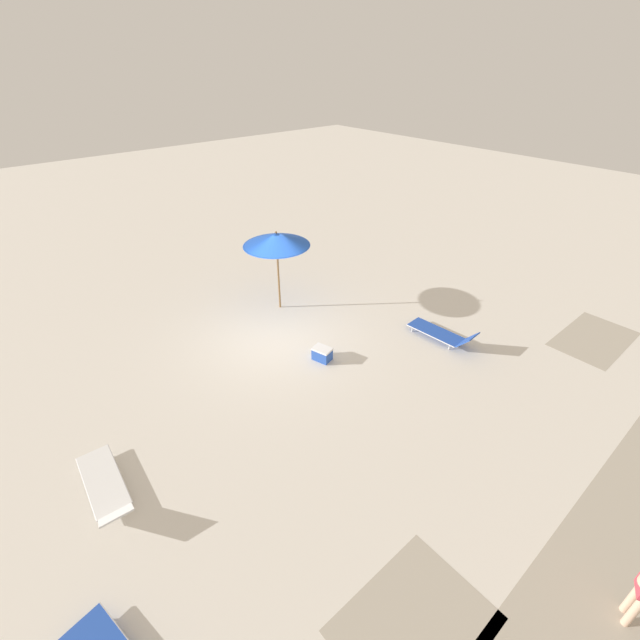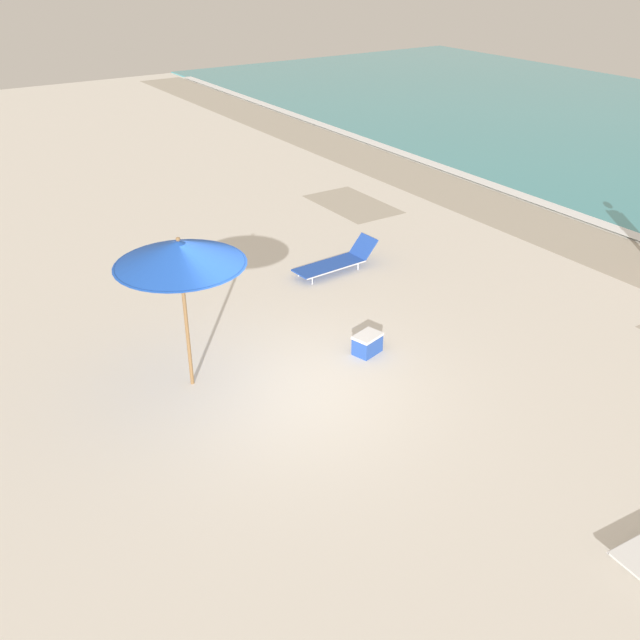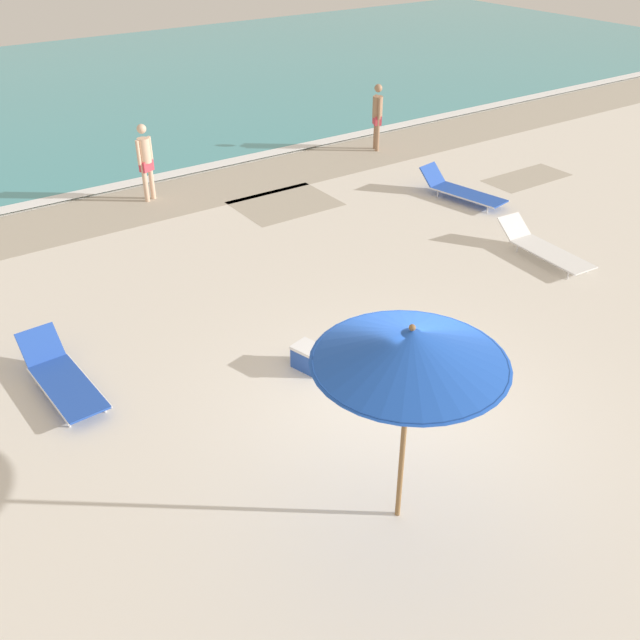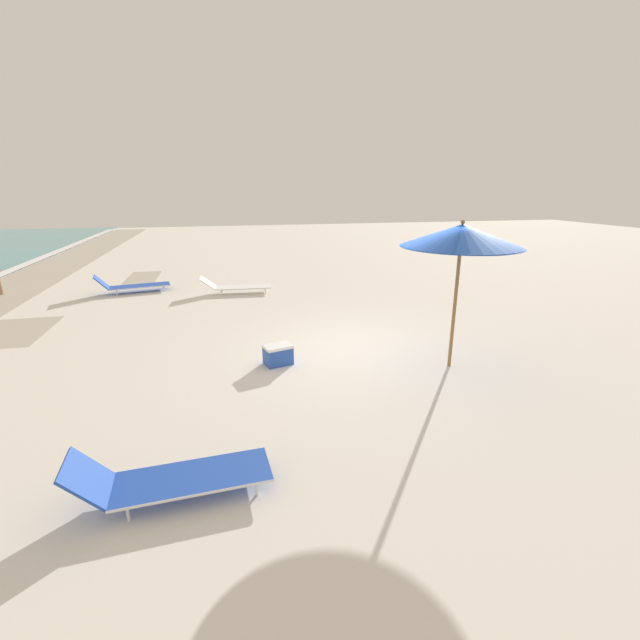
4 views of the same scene
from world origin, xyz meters
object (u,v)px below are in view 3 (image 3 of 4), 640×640
at_px(sun_lounger_beside_umbrella, 543,248).
at_px(beachgoer_shoreline_child, 377,113).
at_px(beachgoer_wading_adult, 145,158).
at_px(sun_lounger_under_umbrella, 461,190).
at_px(cooler_box, 310,357).
at_px(beach_umbrella, 411,347).
at_px(sun_lounger_near_water_left, 62,377).

relative_size(sun_lounger_beside_umbrella, beachgoer_shoreline_child, 1.23).
height_order(sun_lounger_beside_umbrella, beachgoer_wading_adult, beachgoer_wading_adult).
distance_m(sun_lounger_under_umbrella, beachgoer_shoreline_child, 4.06).
bearing_deg(cooler_box, sun_lounger_beside_umbrella, -100.56).
distance_m(beach_umbrella, beachgoer_wading_adult, 10.88).
distance_m(sun_lounger_beside_umbrella, sun_lounger_near_water_left, 9.14).
height_order(sun_lounger_near_water_left, cooler_box, sun_lounger_near_water_left).
bearing_deg(beach_umbrella, sun_lounger_under_umbrella, 41.83).
bearing_deg(beach_umbrella, beachgoer_shoreline_child, 52.74).
relative_size(sun_lounger_beside_umbrella, cooler_box, 3.77).
relative_size(beach_umbrella, sun_lounger_near_water_left, 1.28).
height_order(beachgoer_wading_adult, cooler_box, beachgoer_wading_adult).
bearing_deg(cooler_box, beach_umbrella, 149.65).
xyz_separation_m(beach_umbrella, sun_lounger_beside_umbrella, (6.63, 3.54, -2.13)).
bearing_deg(sun_lounger_beside_umbrella, beachgoer_wading_adult, 129.37).
bearing_deg(beachgoer_wading_adult, beachgoer_shoreline_child, 156.38).
bearing_deg(sun_lounger_beside_umbrella, beach_umbrella, -148.22).
xyz_separation_m(sun_lounger_under_umbrella, beachgoer_wading_adult, (-5.95, 4.03, 0.78)).
relative_size(beachgoer_wading_adult, cooler_box, 3.06).
height_order(beachgoer_wading_adult, beachgoer_shoreline_child, same).
height_order(beach_umbrella, beachgoer_shoreline_child, beach_umbrella).
relative_size(beach_umbrella, beachgoer_shoreline_child, 1.48).
height_order(beach_umbrella, sun_lounger_beside_umbrella, beach_umbrella).
bearing_deg(sun_lounger_beside_umbrella, cooler_box, -171.27).
bearing_deg(sun_lounger_near_water_left, sun_lounger_beside_umbrella, -10.22).
height_order(sun_lounger_under_umbrella, sun_lounger_beside_umbrella, sun_lounger_under_umbrella).
bearing_deg(sun_lounger_near_water_left, beachgoer_shoreline_child, 26.12).
bearing_deg(sun_lounger_under_umbrella, sun_lounger_beside_umbrella, -115.62).
height_order(beach_umbrella, beachgoer_wading_adult, beach_umbrella).
bearing_deg(sun_lounger_near_water_left, sun_lounger_under_umbrella, 8.21).
xyz_separation_m(beach_umbrella, beachgoer_shoreline_child, (8.06, 10.59, -1.34)).
height_order(sun_lounger_under_umbrella, sun_lounger_near_water_left, sun_lounger_near_water_left).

